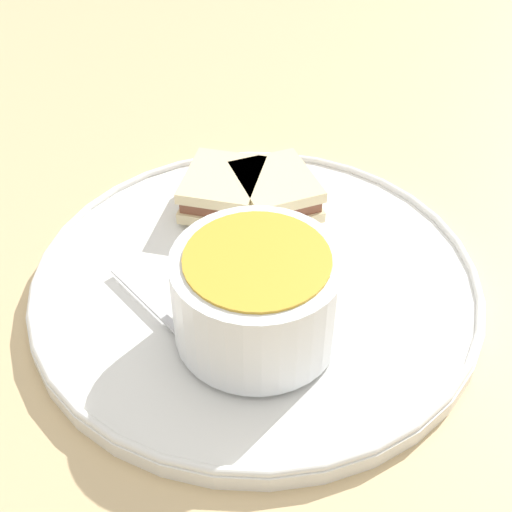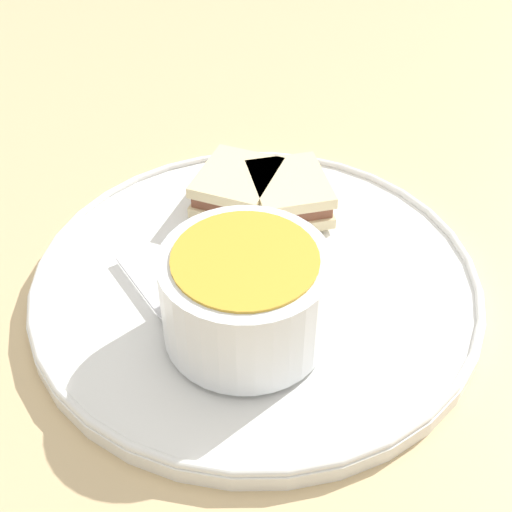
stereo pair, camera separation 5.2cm
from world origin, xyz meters
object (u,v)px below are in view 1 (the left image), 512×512
spoon (194,344)px  sandwich_half_near (276,192)px  sandwich_half_far (223,189)px  soup_bowl (257,296)px

spoon → sandwich_half_near: bearing=119.1°
sandwich_half_near → sandwich_half_far: bearing=72.1°
sandwich_half_far → sandwich_half_near: bearing=-107.9°
sandwich_half_near → sandwich_half_far: same height
spoon → sandwich_half_far: 0.16m
soup_bowl → sandwich_half_near: bearing=-20.3°
sandwich_half_far → soup_bowl: bearing=177.1°
spoon → soup_bowl: bearing=69.2°
spoon → sandwich_half_far: bearing=134.4°
soup_bowl → spoon: bearing=95.7°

